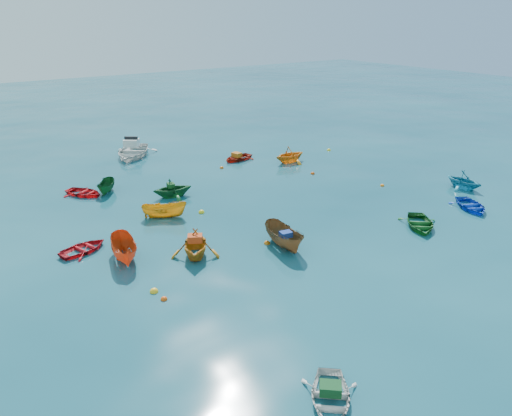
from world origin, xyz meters
TOP-DOWN VIEW (x-y plane):
  - ground at (0.00, 0.00)m, footprint 160.00×160.00m
  - dinghy_white_near at (-7.18, -9.44)m, footprint 3.19×3.27m
  - sampan_brown_mid at (-1.41, 0.36)m, footprint 1.73×3.48m
  - dinghy_blue_se at (11.71, -2.08)m, footprint 3.31×3.61m
  - dinghy_orange_w at (-5.76, 2.15)m, footprint 3.66×3.80m
  - sampan_yellow_mid at (-4.86, 7.75)m, footprint 2.87×2.25m
  - dinghy_green_e at (6.66, -2.09)m, footprint 3.71×3.79m
  - dinghy_cyan_se at (14.80, 0.57)m, footprint 2.28×2.65m
  - dinghy_red_nw at (-10.33, 5.92)m, footprint 2.97×2.47m
  - sampan_orange_n at (-8.87, 3.84)m, footprint 1.91×3.41m
  - dinghy_green_n at (-2.83, 10.77)m, footprint 2.96×2.67m
  - dinghy_red_ne at (5.62, 15.79)m, footprint 3.19×2.59m
  - dinghy_red_far at (-7.67, 14.50)m, footprint 3.13×3.40m
  - dinghy_orange_far at (8.83, 12.77)m, footprint 2.88×2.50m
  - sampan_green_far at (-6.18, 14.21)m, footprint 2.15×2.59m
  - motorboat_white at (-1.20, 21.96)m, footprint 5.94×6.22m
  - tarp_green_a at (-7.11, -9.37)m, footprint 0.87×0.86m
  - tarp_blue_a at (-1.43, 0.21)m, footprint 0.67×0.55m
  - tarp_orange_a at (-5.73, 2.19)m, footprint 0.92×0.86m
  - tarp_green_b at (-2.93, 10.79)m, footprint 0.54×0.66m
  - tarp_orange_b at (5.53, 15.76)m, footprint 0.73×0.86m
  - buoy_or_a at (-8.92, -0.79)m, footprint 0.30×0.30m
  - buoy_ye_a at (-0.32, 2.56)m, footprint 0.31×0.31m
  - buoy_or_b at (10.49, 4.17)m, footprint 0.30×0.30m
  - buoy_ye_b at (-9.01, 0.05)m, footprint 0.38×0.38m
  - buoy_or_c at (-1.93, 1.18)m, footprint 0.35×0.35m
  - buoy_ye_c at (-2.67, 7.11)m, footprint 0.38×0.38m
  - buoy_or_d at (8.26, 9.20)m, footprint 0.33×0.33m
  - buoy_or_e at (3.28, 14.50)m, footprint 0.32×0.32m
  - buoy_ye_e at (14.05, 13.66)m, footprint 0.34×0.34m

SIDE VIEW (x-z plane):
  - ground at x=0.00m, z-range 0.00..0.00m
  - dinghy_white_near at x=-7.18m, z-range -0.28..0.28m
  - sampan_brown_mid at x=-1.41m, z-range -0.64..0.64m
  - dinghy_blue_se at x=11.71m, z-range -0.31..0.31m
  - dinghy_orange_w at x=-5.76m, z-range -0.77..0.77m
  - sampan_yellow_mid at x=-4.86m, z-range -0.53..0.53m
  - dinghy_green_e at x=6.66m, z-range -0.32..0.32m
  - dinghy_cyan_se at x=14.80m, z-range -0.70..0.70m
  - dinghy_red_nw at x=-10.33m, z-range -0.27..0.27m
  - sampan_orange_n at x=-8.87m, z-range -0.62..0.62m
  - dinghy_green_n at x=-2.83m, z-range -0.68..0.68m
  - dinghy_red_ne at x=5.62m, z-range -0.29..0.29m
  - dinghy_red_far at x=-7.67m, z-range -0.29..0.29m
  - dinghy_orange_far at x=8.83m, z-range -0.74..0.74m
  - sampan_green_far at x=-6.18m, z-range -0.48..0.48m
  - motorboat_white at x=-1.20m, z-range -0.83..0.83m
  - buoy_or_a at x=-8.92m, z-range -0.15..0.15m
  - buoy_ye_a at x=-0.32m, z-range -0.15..0.15m
  - buoy_or_b at x=10.49m, z-range -0.15..0.15m
  - buoy_ye_b at x=-9.01m, z-range -0.19..0.19m
  - buoy_or_c at x=-1.93m, z-range -0.17..0.17m
  - buoy_ye_c at x=-2.67m, z-range -0.19..0.19m
  - buoy_or_d at x=8.26m, z-range -0.16..0.16m
  - buoy_or_e at x=3.28m, z-range -0.16..0.16m
  - buoy_ye_e at x=14.05m, z-range -0.17..0.17m
  - tarp_green_a at x=-7.11m, z-range 0.28..0.61m
  - tarp_orange_b at x=5.53m, z-range 0.29..0.66m
  - tarp_blue_a at x=-1.43m, z-range 0.64..0.94m
  - tarp_green_b at x=-2.93m, z-range 0.68..0.97m
  - tarp_orange_a at x=-5.73m, z-range 0.77..1.13m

